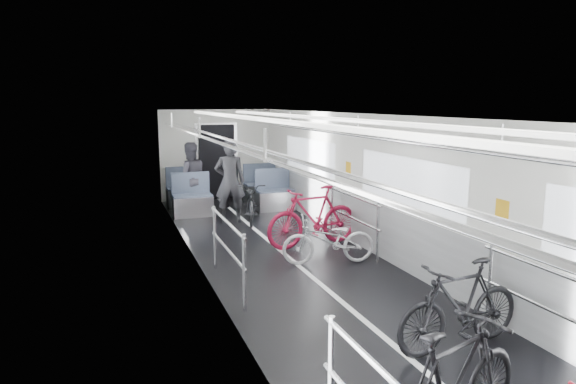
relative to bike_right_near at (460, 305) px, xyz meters
name	(u,v)px	position (x,y,z in m)	size (l,w,h in m)	color
car_shell	(278,187)	(-0.61, 4.21, 0.64)	(3.02, 14.01, 2.41)	black
bike_right_near	(460,305)	(0.00, 0.00, 0.00)	(0.46, 1.62, 0.98)	black
bike_right_mid	(329,240)	(-0.10, 3.14, -0.09)	(0.53, 1.52, 0.80)	#BCBBC0
bike_right_far	(313,217)	(0.04, 4.17, 0.07)	(0.52, 1.85, 1.11)	maroon
bike_aisle	(251,201)	(-0.48, 6.46, -0.04)	(0.59, 1.70, 0.89)	black
person_standing	(230,181)	(-0.92, 6.56, 0.42)	(0.66, 0.43, 1.81)	black
person_seated	(190,177)	(-1.57, 7.89, 0.35)	(0.81, 0.63, 1.67)	#312F38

